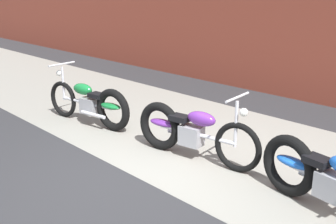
% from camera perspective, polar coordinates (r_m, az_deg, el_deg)
% --- Properties ---
extents(ground_plane, '(80.00, 80.00, 0.00)m').
position_cam_1_polar(ground_plane, '(5.25, -3.99, -9.36)').
color(ground_plane, '#2D2D30').
extents(sidewalk_slab, '(36.00, 3.50, 0.01)m').
position_cam_1_polar(sidewalk_slab, '(6.41, 8.19, -4.49)').
color(sidewalk_slab, gray).
rests_on(sidewalk_slab, ground).
extents(motorcycle_green, '(2.00, 0.62, 1.03)m').
position_cam_1_polar(motorcycle_green, '(7.23, -10.54, 1.20)').
color(motorcycle_green, black).
rests_on(motorcycle_green, ground).
extents(motorcycle_purple, '(2.00, 0.61, 1.03)m').
position_cam_1_polar(motorcycle_purple, '(5.76, 2.68, -2.62)').
color(motorcycle_purple, black).
rests_on(motorcycle_purple, ground).
extents(motorcycle_blue, '(2.00, 0.65, 1.03)m').
position_cam_1_polar(motorcycle_blue, '(4.67, 21.31, -8.69)').
color(motorcycle_blue, black).
rests_on(motorcycle_blue, ground).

